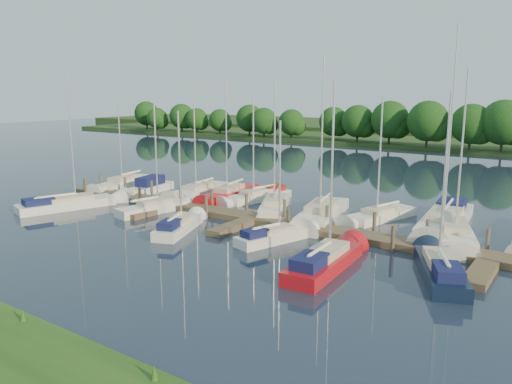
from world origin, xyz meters
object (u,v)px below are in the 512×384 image
Objects in this scene: sailboat_n_0 at (124,185)px; sailboat_s_2 at (179,227)px; dock at (250,220)px; sailboat_n_5 at (274,207)px; motorboat at (149,189)px.

sailboat_n_0 is 17.52m from sailboat_s_2.
sailboat_n_0 is at bearing 129.87° from sailboat_s_2.
dock is 4.47m from sailboat_n_5.
motorboat is at bearing 165.11° from dock.
sailboat_n_0 reaches higher than dock.
sailboat_n_0 is at bearing -25.26° from sailboat_n_5.
sailboat_n_0 is (-18.10, 4.04, 0.08)m from dock.
sailboat_n_5 is 9.12m from sailboat_s_2.
dock is 18.54m from sailboat_n_0.
sailboat_s_2 is (-2.10, -8.87, 0.05)m from sailboat_n_5.
sailboat_s_2 is at bearing 50.20° from sailboat_n_5.
sailboat_s_2 is at bearing -121.95° from dock.
sailboat_n_0 reaches higher than sailboat_n_5.
dock is at bearing 72.26° from sailboat_n_5.
motorboat is at bearing -23.93° from sailboat_n_5.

